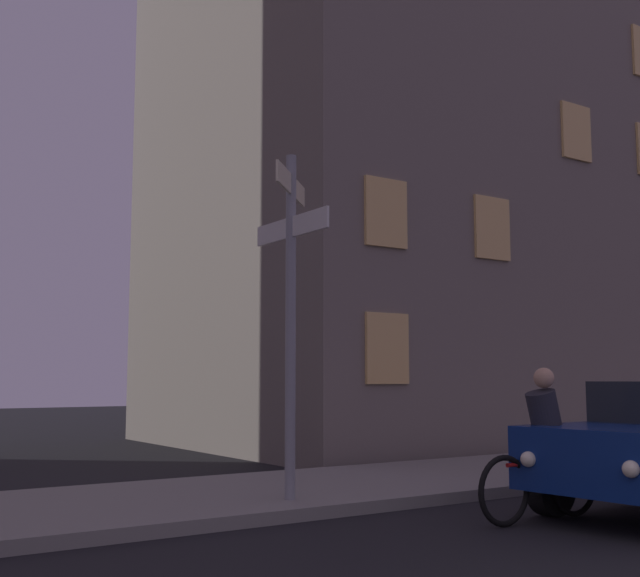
# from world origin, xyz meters

# --- Properties ---
(sidewalk_kerb) EXTENTS (40.00, 3.14, 0.14)m
(sidewalk_kerb) POSITION_xyz_m (0.00, 6.49, 0.07)
(sidewalk_kerb) COLOR gray
(sidewalk_kerb) RESTS_ON ground_plane
(signpost) EXTENTS (0.98, 1.53, 3.97)m
(signpost) POSITION_xyz_m (0.23, 5.53, 2.49)
(signpost) COLOR gray
(signpost) RESTS_ON sidewalk_kerb
(cyclist) EXTENTS (1.82, 0.32, 1.61)m
(cyclist) POSITION_xyz_m (2.17, 3.55, 0.75)
(cyclist) COLOR black
(cyclist) RESTS_ON ground_plane
(building_right_block) EXTENTS (10.31, 8.81, 14.68)m
(building_right_block) POSITION_xyz_m (7.76, 12.72, 7.34)
(building_right_block) COLOR slate
(building_right_block) RESTS_ON ground_plane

